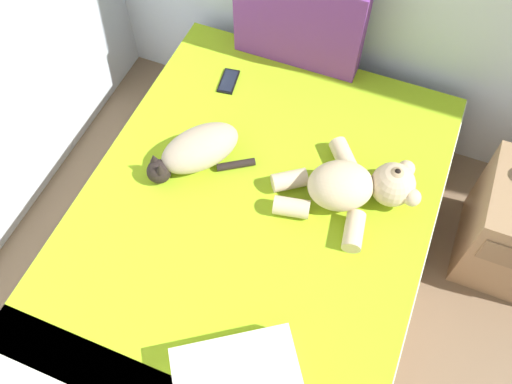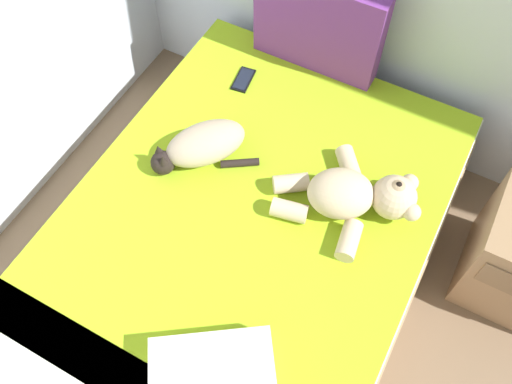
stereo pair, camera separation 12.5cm
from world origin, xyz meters
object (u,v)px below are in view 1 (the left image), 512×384
at_px(cell_phone, 229,81).
at_px(throw_pillow, 238,383).
at_px(patterned_cushion, 299,20).
at_px(teddy_bear, 355,186).
at_px(bed, 250,246).
at_px(cat, 196,151).

xyz_separation_m(cell_phone, throw_pillow, (0.57, -1.23, 0.05)).
bearing_deg(patterned_cushion, throw_pillow, -77.38).
relative_size(teddy_bear, cell_phone, 3.72).
distance_m(patterned_cushion, throw_pillow, 1.54).
xyz_separation_m(patterned_cushion, teddy_bear, (0.47, -0.65, -0.15)).
bearing_deg(patterned_cushion, cell_phone, -131.93).
height_order(bed, patterned_cushion, patterned_cushion).
distance_m(teddy_bear, throw_pillow, 0.86).
distance_m(cat, throw_pillow, 0.93).
distance_m(bed, patterned_cushion, 1.02).
distance_m(patterned_cushion, cell_phone, 0.42).
distance_m(teddy_bear, cell_phone, 0.81).
relative_size(bed, cell_phone, 12.33).
bearing_deg(teddy_bear, bed, -145.01).
bearing_deg(bed, cat, 150.47).
bearing_deg(cat, teddy_bear, 6.15).
xyz_separation_m(cat, cell_phone, (-0.06, 0.45, -0.07)).
distance_m(bed, cat, 0.47).
bearing_deg(cell_phone, patterned_cushion, 48.07).
relative_size(patterned_cushion, throw_pillow, 1.47).
bearing_deg(teddy_bear, patterned_cushion, 126.07).
xyz_separation_m(patterned_cushion, cat, (-0.18, -0.72, -0.15)).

